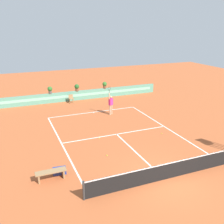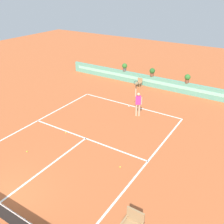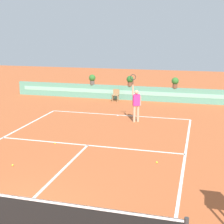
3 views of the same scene
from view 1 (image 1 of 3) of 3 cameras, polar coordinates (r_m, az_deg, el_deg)
ground_plane at (r=19.07m, az=1.50°, el=-5.31°), size 60.00×60.00×0.00m
court_lines at (r=19.67m, az=0.65°, el=-4.51°), size 8.32×11.94×0.01m
net at (r=14.18m, az=11.57°, el=-12.47°), size 8.92×0.10×1.00m
back_wall_barrier at (r=28.19m, az=-7.04°, el=3.64°), size 18.00×0.21×1.00m
ball_kid_chair at (r=27.25m, az=-8.92°, el=2.98°), size 0.44×0.44×0.85m
bench_courtside at (r=14.33m, az=-13.18°, el=-12.86°), size 1.60×0.44×0.51m
gear_bag at (r=14.82m, az=-11.37°, el=-12.46°), size 0.73×0.42×0.36m
tennis_player at (r=23.23m, az=-0.28°, el=1.92°), size 0.57×0.35×2.58m
tennis_ball_near_baseline at (r=19.81m, az=10.80°, el=-4.60°), size 0.07×0.07×0.07m
tennis_ball_mid_court at (r=18.75m, az=-2.74°, el=-5.66°), size 0.07×0.07×0.07m
tennis_ball_by_sideline at (r=16.38m, az=-1.14°, el=-9.44°), size 0.07×0.07×0.07m
potted_plant_centre at (r=27.90m, az=-7.69°, el=5.39°), size 0.48×0.48×0.72m
potted_plant_left at (r=27.36m, az=-13.38°, el=4.78°), size 0.48×0.48×0.72m
potted_plant_right at (r=28.83m, az=-1.62°, el=5.98°), size 0.48×0.48×0.72m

